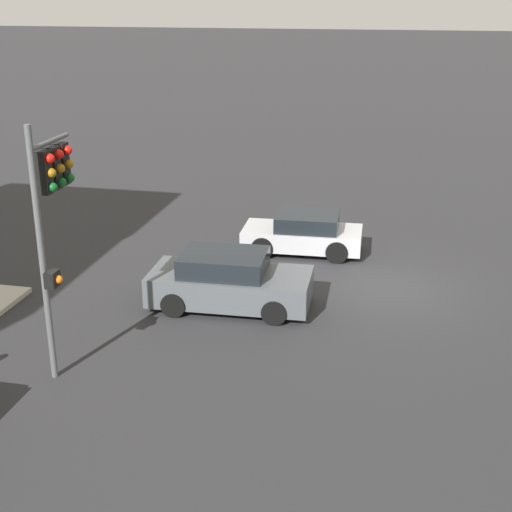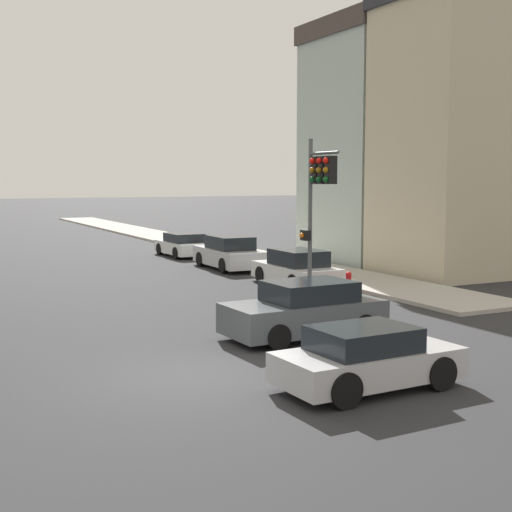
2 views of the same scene
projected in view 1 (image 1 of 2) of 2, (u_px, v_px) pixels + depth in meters
ground_plane at (384, 287)px, 20.46m from camera, size 300.00×300.00×0.00m
traffic_signal at (51, 196)px, 14.86m from camera, size 0.58×1.80×5.56m
crossing_car_0 at (229, 281)px, 19.00m from camera, size 4.35×2.14×1.51m
crossing_car_1 at (303, 234)px, 23.03m from camera, size 3.87×1.95×1.29m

